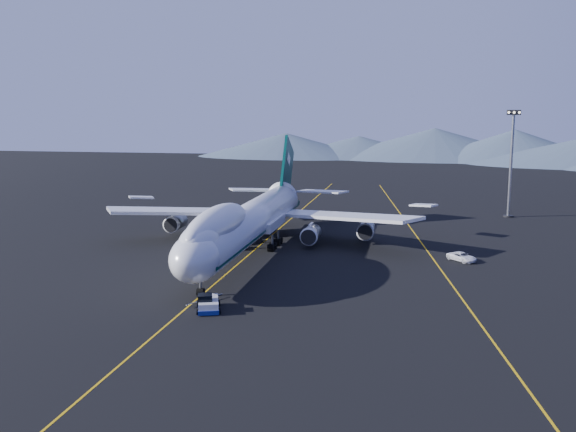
% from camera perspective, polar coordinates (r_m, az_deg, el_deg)
% --- Properties ---
extents(ground, '(500.00, 500.00, 0.00)m').
position_cam_1_polar(ground, '(112.08, -3.35, -3.33)').
color(ground, black).
rests_on(ground, ground).
extents(taxiway_line_main, '(0.25, 220.00, 0.01)m').
position_cam_1_polar(taxiway_line_main, '(112.08, -3.35, -3.33)').
color(taxiway_line_main, '#CC9B0C').
rests_on(taxiway_line_main, ground).
extents(taxiway_line_side, '(28.08, 198.09, 0.01)m').
position_cam_1_polar(taxiway_line_side, '(118.36, 12.13, -2.84)').
color(taxiway_line_side, '#CC9B0C').
rests_on(taxiway_line_side, ground).
extents(boeing_747, '(59.62, 72.43, 19.37)m').
position_cam_1_polar(boeing_747, '(110.99, -3.37, -0.40)').
color(boeing_747, silver).
rests_on(boeing_747, ground).
extents(pushback_tug, '(4.07, 5.61, 2.20)m').
position_cam_1_polar(pushback_tug, '(81.18, -7.09, -7.84)').
color(pushback_tug, silver).
rests_on(pushback_tug, ground).
extents(service_van, '(5.30, 5.44, 1.45)m').
position_cam_1_polar(service_van, '(109.84, 15.20, -3.53)').
color(service_van, white).
rests_on(service_van, ground).
extents(floodlight_mast, '(3.06, 2.29, 24.74)m').
position_cam_1_polar(floodlight_mast, '(157.12, 19.21, 4.44)').
color(floodlight_mast, black).
rests_on(floodlight_mast, ground).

